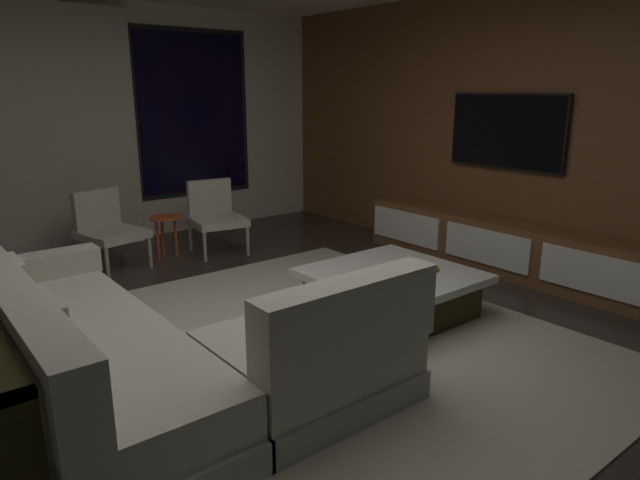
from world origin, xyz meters
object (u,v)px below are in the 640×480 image
book_stack_on_coffee_table (419,269)px  mounted_tv (506,131)px  sectional_couch (143,354)px  media_console (503,247)px  coffee_table (391,292)px  accent_chair_near_window (215,213)px  side_stool (165,224)px  accent_chair_by_curtain (107,226)px

book_stack_on_coffee_table → mounted_tv: 1.96m
sectional_couch → media_console: size_ratio=0.81×
coffee_table → media_console: size_ratio=0.37×
accent_chair_near_window → side_stool: 0.55m
side_stool → mounted_tv: (2.55, -2.31, 0.98)m
coffee_table → accent_chair_near_window: accent_chair_near_window is taller
book_stack_on_coffee_table → media_console: (1.47, 0.22, -0.13)m
sectional_couch → mounted_tv: mounted_tv is taller
accent_chair_by_curtain → media_console: 3.92m
accent_chair_near_window → side_stool: accent_chair_near_window is taller
sectional_couch → book_stack_on_coffee_table: (2.19, -0.12, 0.09)m
accent_chair_near_window → accent_chair_by_curtain: bearing=173.9°
book_stack_on_coffee_table → accent_chair_near_window: accent_chair_near_window is taller
sectional_couch → book_stack_on_coffee_table: size_ratio=8.94×
sectional_couch → mounted_tv: size_ratio=2.00×
book_stack_on_coffee_table → accent_chair_near_window: 2.67m
media_console → coffee_table: bearing=-177.3°
media_console → mounted_tv: bearing=47.5°
accent_chair_near_window → accent_chair_by_curtain: (-1.14, 0.12, 0.00)m
media_console → mounted_tv: 1.13m
book_stack_on_coffee_table → side_stool: 2.87m
sectional_couch → coffee_table: size_ratio=2.16×
side_stool → sectional_couch: bearing=-116.3°
book_stack_on_coffee_table → sectional_couch: bearing=176.9°
accent_chair_by_curtain → side_stool: size_ratio=1.70×
book_stack_on_coffee_table → accent_chair_near_window: bearing=97.6°
coffee_table → sectional_couch: bearing=-179.5°
accent_chair_by_curtain → media_console: bearing=-40.8°
coffee_table → book_stack_on_coffee_table: bearing=-39.9°
coffee_table → accent_chair_by_curtain: 2.96m
side_stool → media_console: size_ratio=0.15×
media_console → mounted_tv: size_ratio=2.48×
accent_chair_by_curtain → coffee_table: bearing=-63.3°
sectional_couch → side_stool: size_ratio=5.43×
coffee_table → mounted_tv: bearing=8.6°
sectional_couch → accent_chair_by_curtain: (0.70, 2.65, 0.14)m
book_stack_on_coffee_table → accent_chair_near_window: (-0.35, 2.65, 0.05)m
book_stack_on_coffee_table → accent_chair_near_window: size_ratio=0.36×
mounted_tv → side_stool: bearing=137.8°
sectional_couch → media_console: (3.66, 0.10, -0.04)m
book_stack_on_coffee_table → media_console: bearing=8.3°
sectional_couch → mounted_tv: bearing=4.4°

